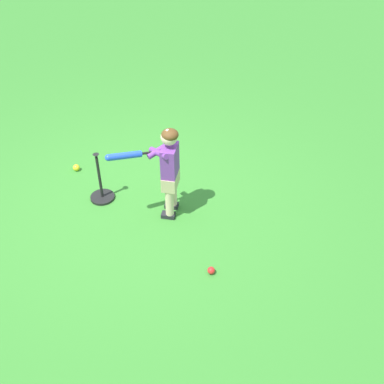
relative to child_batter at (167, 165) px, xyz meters
The scene contains 5 objects.
ground_plane 0.75m from the child_batter, 71.11° to the right, with size 40.00×40.00×0.00m, color #38842D.
child_batter is the anchor object (origin of this frame).
play_ball_behind_batter 1.17m from the child_batter, 66.89° to the left, with size 0.08×0.08×0.08m, color red.
play_ball_near_batter 1.55m from the child_batter, 83.25° to the right, with size 0.08×0.08×0.08m, color yellow.
batting_tee 0.99m from the child_batter, 67.18° to the right, with size 0.28×0.28×0.62m.
Camera 1 is at (2.73, 3.12, 3.53)m, focal length 44.14 mm.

